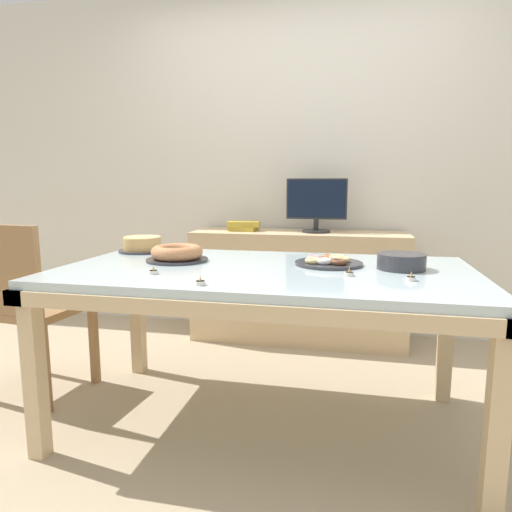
{
  "coord_description": "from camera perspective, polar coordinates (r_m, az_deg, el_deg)",
  "views": [
    {
      "loc": [
        0.4,
        -1.99,
        1.13
      ],
      "look_at": [
        -0.03,
        -0.05,
        0.82
      ],
      "focal_mm": 32.0,
      "sensor_mm": 36.0,
      "label": 1
    }
  ],
  "objects": [
    {
      "name": "chair",
      "position": [
        2.67,
        -26.66,
        -5.23
      ],
      "size": [
        0.46,
        0.46,
        0.94
      ],
      "color": "olive",
      "rests_on": "ground"
    },
    {
      "name": "tealight_centre",
      "position": [
        1.95,
        -12.69,
        -1.93
      ],
      "size": [
        0.04,
        0.04,
        0.04
      ],
      "color": "silver",
      "rests_on": "dining_table"
    },
    {
      "name": "tealight_near_cakes",
      "position": [
        1.88,
        18.81,
        -2.64
      ],
      "size": [
        0.04,
        0.04,
        0.04
      ],
      "color": "silver",
      "rests_on": "dining_table"
    },
    {
      "name": "tealight_right_edge",
      "position": [
        2.51,
        -7.5,
        0.58
      ],
      "size": [
        0.04,
        0.04,
        0.04
      ],
      "color": "silver",
      "rests_on": "dining_table"
    },
    {
      "name": "tealight_left_edge",
      "position": [
        1.91,
        11.57,
        -2.16
      ],
      "size": [
        0.04,
        0.04,
        0.04
      ],
      "color": "silver",
      "rests_on": "dining_table"
    },
    {
      "name": "cake_chocolate_round",
      "position": [
        2.62,
        -14.01,
        1.38
      ],
      "size": [
        0.26,
        0.26,
        0.08
      ],
      "color": "#333338",
      "rests_on": "dining_table"
    },
    {
      "name": "wall_back",
      "position": [
        3.57,
        6.17,
        11.59
      ],
      "size": [
        8.0,
        0.1,
        2.6
      ],
      "primitive_type": "cube",
      "color": "silver",
      "rests_on": "ground"
    },
    {
      "name": "sideboard",
      "position": [
        3.35,
        5.34,
        -3.78
      ],
      "size": [
        1.53,
        0.44,
        0.8
      ],
      "color": "#D1B284",
      "rests_on": "ground"
    },
    {
      "name": "computer_monitor",
      "position": [
        3.26,
        7.57,
        6.27
      ],
      "size": [
        0.42,
        0.2,
        0.38
      ],
      "color": "#262628",
      "rests_on": "sideboard"
    },
    {
      "name": "pastry_platter",
      "position": [
        2.15,
        9.09,
        -0.72
      ],
      "size": [
        0.31,
        0.31,
        0.04
      ],
      "color": "#333338",
      "rests_on": "dining_table"
    },
    {
      "name": "dining_table",
      "position": [
        2.08,
        1.12,
        -3.63
      ],
      "size": [
        1.87,
        1.03,
        0.76
      ],
      "color": "silver",
      "rests_on": "ground"
    },
    {
      "name": "ground_plane",
      "position": [
        2.32,
        1.06,
        -20.26
      ],
      "size": [
        12.0,
        12.0,
        0.0
      ],
      "primitive_type": "plane",
      "color": "tan"
    },
    {
      "name": "book_stack",
      "position": [
        3.35,
        -1.54,
        3.79
      ],
      "size": [
        0.25,
        0.18,
        0.07
      ],
      "color": "#B29933",
      "rests_on": "sideboard"
    },
    {
      "name": "plate_stack",
      "position": [
        2.11,
        17.71,
        -0.66
      ],
      "size": [
        0.21,
        0.21,
        0.07
      ],
      "color": "#333338",
      "rests_on": "dining_table"
    },
    {
      "name": "cake_golden_bundt",
      "position": [
        2.26,
        -9.85,
        0.29
      ],
      "size": [
        0.3,
        0.3,
        0.08
      ],
      "color": "#333338",
      "rests_on": "dining_table"
    },
    {
      "name": "tealight_near_front",
      "position": [
        1.71,
        -6.96,
        -3.31
      ],
      "size": [
        0.04,
        0.04,
        0.04
      ],
      "color": "silver",
      "rests_on": "dining_table"
    }
  ]
}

